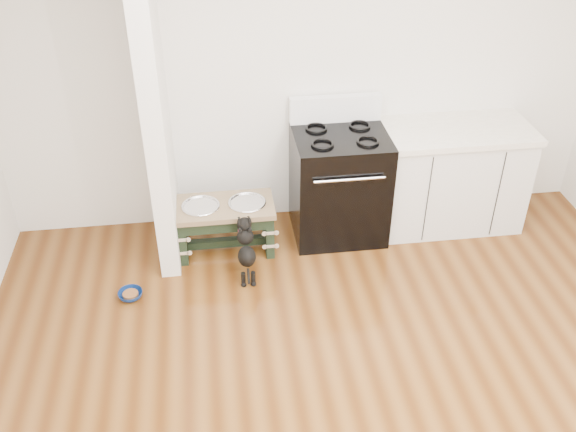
{
  "coord_description": "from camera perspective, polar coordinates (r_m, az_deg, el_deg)",
  "views": [
    {
      "loc": [
        -0.78,
        -2.33,
        3.25
      ],
      "look_at": [
        -0.25,
        1.63,
        0.54
      ],
      "focal_mm": 40.0,
      "sensor_mm": 36.0,
      "label": 1
    }
  ],
  "objects": [
    {
      "name": "puppy",
      "position": [
        4.97,
        -3.74,
        -2.88
      ],
      "size": [
        0.14,
        0.41,
        0.49
      ],
      "color": "black",
      "rests_on": "ground"
    },
    {
      "name": "floor_bowl",
      "position": [
        5.04,
        -13.82,
        -6.81
      ],
      "size": [
        0.19,
        0.19,
        0.06
      ],
      "rotation": [
        0.0,
        0.0,
        0.04
      ],
      "color": "navy",
      "rests_on": "ground"
    },
    {
      "name": "cabinet_run",
      "position": [
        5.68,
        14.25,
        3.42
      ],
      "size": [
        1.24,
        0.64,
        0.91
      ],
      "color": "silver",
      "rests_on": "ground"
    },
    {
      "name": "room_shell",
      "position": [
        2.95,
        9.08,
        0.03
      ],
      "size": [
        5.0,
        5.0,
        5.0
      ],
      "color": "silver",
      "rests_on": "ground"
    },
    {
      "name": "partition_wall",
      "position": [
        4.84,
        -11.85,
        10.22
      ],
      "size": [
        0.15,
        0.8,
        2.7
      ],
      "primitive_type": "cube",
      "color": "silver",
      "rests_on": "ground"
    },
    {
      "name": "dog_feeder",
      "position": [
        5.24,
        -5.63,
        -0.2
      ],
      "size": [
        0.8,
        0.43,
        0.46
      ],
      "color": "black",
      "rests_on": "ground"
    },
    {
      "name": "oven_range",
      "position": [
        5.38,
        4.55,
        2.94
      ],
      "size": [
        0.76,
        0.69,
        1.14
      ],
      "color": "black",
      "rests_on": "ground"
    }
  ]
}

